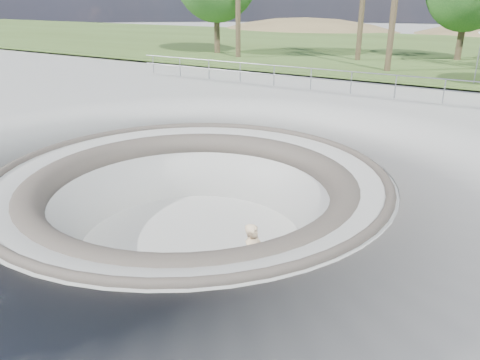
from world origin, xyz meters
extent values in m
plane|color=gray|center=(0.00, 0.00, 0.00)|extent=(180.00, 180.00, 0.00)
torus|color=gray|center=(0.00, 0.00, -2.00)|extent=(14.00, 14.00, 4.00)
cylinder|color=gray|center=(0.00, 0.00, -1.95)|extent=(6.60, 6.60, 0.10)
torus|color=#4C463D|center=(0.00, 0.00, -0.02)|extent=(10.24, 10.24, 0.24)
torus|color=#4C463D|center=(0.00, 0.00, -0.45)|extent=(8.91, 8.91, 0.81)
cube|color=#3B5120|center=(0.00, 34.00, 0.22)|extent=(180.00, 36.00, 0.12)
ellipsoid|color=brown|center=(-22.00, 55.00, -6.44)|extent=(50.40, 36.00, 23.40)
cylinder|color=gray|center=(0.00, 12.00, 1.17)|extent=(25.00, 0.05, 0.05)
cylinder|color=gray|center=(0.00, 12.00, 0.72)|extent=(25.00, 0.05, 0.05)
cube|color=brown|center=(2.70, -1.34, -1.82)|extent=(0.88, 0.41, 0.02)
cylinder|color=#B4B4B9|center=(2.70, -1.34, -1.86)|extent=(0.07, 0.18, 0.04)
cylinder|color=#B4B4B9|center=(2.70, -1.34, -1.86)|extent=(0.07, 0.18, 0.04)
cylinder|color=silver|center=(2.70, -1.34, -1.87)|extent=(0.07, 0.04, 0.07)
cylinder|color=silver|center=(2.70, -1.34, -1.87)|extent=(0.07, 0.04, 0.07)
cylinder|color=silver|center=(2.70, -1.34, -1.87)|extent=(0.07, 0.04, 0.07)
cylinder|color=silver|center=(2.70, -1.34, -1.87)|extent=(0.07, 0.04, 0.07)
imported|color=#D9B88C|center=(2.70, -1.34, -0.99)|extent=(0.43, 0.62, 1.65)
cylinder|color=brown|center=(-14.56, 22.26, 2.94)|extent=(0.44, 0.44, 5.55)
cylinder|color=brown|center=(2.21, 27.43, 2.48)|extent=(0.44, 0.44, 4.61)
camera|label=1|loc=(7.13, -8.94, 4.26)|focal=35.00mm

